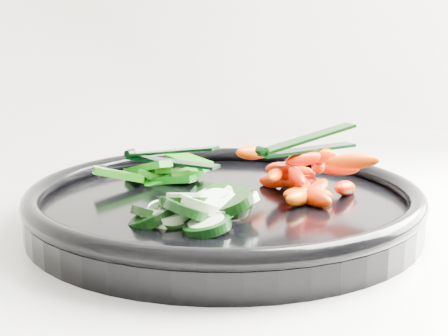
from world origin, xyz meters
TOP-DOWN VIEW (x-y plane):
  - veggie_tray at (0.39, 1.66)m, footprint 0.49×0.49m
  - cucumber_pile at (0.33, 1.62)m, footprint 0.12×0.11m
  - carrot_pile at (0.47, 1.63)m, footprint 0.13×0.13m
  - pepper_pile at (0.38, 1.76)m, footprint 0.14×0.10m
  - tong_carrot at (0.47, 1.63)m, footprint 0.11×0.02m
  - tong_pepper at (0.38, 1.75)m, footprint 0.07×0.11m

SIDE VIEW (x-z plane):
  - veggie_tray at x=0.39m, z-range 0.93..0.97m
  - pepper_pile at x=0.38m, z-range 0.94..0.98m
  - cucumber_pile at x=0.33m, z-range 0.94..0.98m
  - carrot_pile at x=0.47m, z-range 0.95..1.00m
  - tong_pepper at x=0.38m, z-range 0.97..0.99m
  - tong_carrot at x=0.47m, z-range 0.99..1.02m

